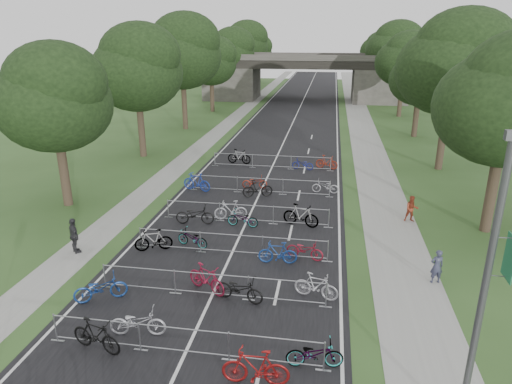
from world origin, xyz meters
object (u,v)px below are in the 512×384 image
pedestrian_b (412,209)px  pedestrian_c (74,236)px  pedestrian_a (437,267)px  overpass_bridge (304,77)px  lamppost (486,291)px

pedestrian_b → pedestrian_c: 18.01m
pedestrian_a → pedestrian_b: size_ratio=1.01×
overpass_bridge → pedestrian_b: bearing=-79.2°
overpass_bridge → pedestrian_b: size_ratio=20.41×
lamppost → pedestrian_a: 8.65m
overpass_bridge → lamppost: (8.33, -63.00, 0.75)m
pedestrian_b → pedestrian_c: (-16.73, -6.68, 0.14)m
overpass_bridge → pedestrian_b: (9.20, -48.35, -2.77)m
lamppost → pedestrian_c: (-15.86, 7.97, -3.38)m
pedestrian_a → pedestrian_c: 16.73m
pedestrian_a → overpass_bridge: bearing=-93.6°
overpass_bridge → lamppost: 63.55m
overpass_bridge → pedestrian_c: 55.60m
pedestrian_a → lamppost: bearing=70.6°
pedestrian_c → lamppost: bearing=-164.7°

